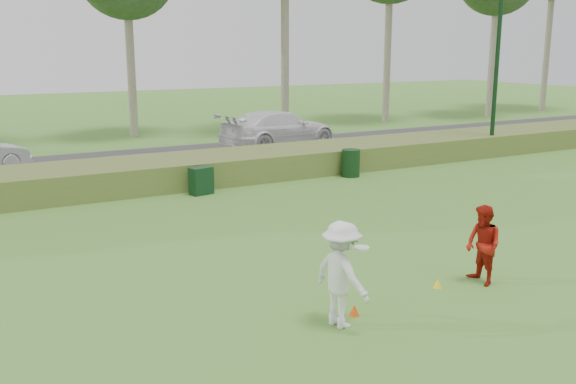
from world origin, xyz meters
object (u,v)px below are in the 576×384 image
cone_yellow (438,283)px  trash_bin (351,163)px  utility_cabinet (201,181)px  player_red (483,245)px  player_white (342,274)px  car_right (279,129)px  cone_orange (354,310)px  lamp_post (500,24)px

cone_yellow → trash_bin: 11.18m
utility_cabinet → trash_bin: size_ratio=0.88×
player_red → utility_cabinet: 10.45m
player_red → cone_yellow: bearing=-97.3°
player_white → cone_yellow: 2.84m
car_right → utility_cabinet: bearing=127.0°
cone_orange → car_right: (7.85, 17.59, 0.81)m
cone_yellow → utility_cabinet: 10.08m
player_red → car_right: 18.12m
player_white → utility_cabinet: 10.69m
utility_cabinet → car_right: 9.89m
player_red → trash_bin: size_ratio=1.60×
lamp_post → cone_orange: 19.54m
lamp_post → utility_cabinet: bearing=-176.2°
lamp_post → trash_bin: size_ratio=8.14×
player_red → cone_orange: (-3.16, -0.09, -0.70)m
cone_yellow → trash_bin: trash_bin is taller
player_red → cone_orange: bearing=-81.9°
lamp_post → trash_bin: 9.50m
player_red → car_right: bearing=171.5°
cone_orange → cone_yellow: (2.22, 0.32, -0.01)m
cone_orange → car_right: size_ratio=0.03×
utility_cabinet → car_right: (6.71, 7.26, 0.47)m
lamp_post → car_right: bearing=138.5°
cone_orange → utility_cabinet: size_ratio=0.23×
player_white → utility_cabinet: bearing=-18.0°
lamp_post → player_white: lamp_post is taller
lamp_post → player_red: size_ratio=5.07×
player_white → cone_orange: size_ratio=9.00×
player_white → cone_yellow: size_ratio=9.49×
lamp_post → car_right: lamp_post is taller
cone_orange → player_red: bearing=1.6°
lamp_post → cone_yellow: 17.70m
trash_bin → lamp_post: bearing=6.1°
trash_bin → player_white: bearing=-125.0°
cone_orange → utility_cabinet: (1.14, 10.34, 0.34)m
cone_yellow → player_white: bearing=-168.4°
utility_cabinet → trash_bin: trash_bin is taller
cone_yellow → utility_cabinet: (-1.08, 10.02, 0.35)m
cone_orange → cone_yellow: bearing=8.2°
player_white → car_right: size_ratio=0.31×
player_white → utility_cabinet: size_ratio=2.09×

